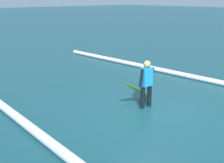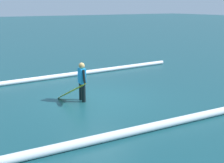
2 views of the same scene
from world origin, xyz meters
name	(u,v)px [view 1 (image 1 of 2)]	position (x,y,z in m)	size (l,w,h in m)	color
ground_plane	(159,112)	(0.00, 0.00, 0.00)	(177.16, 177.16, 0.00)	#164750
surfer	(147,82)	(0.56, -0.03, 0.81)	(0.23, 0.61, 1.46)	black
surfboard	(137,90)	(0.97, -0.07, 0.44)	(0.72, 1.65, 0.91)	yellow
wave_crest_foreground	(196,77)	(1.29, -3.91, 0.10)	(0.21, 0.21, 16.46)	white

